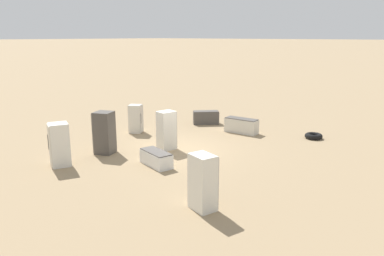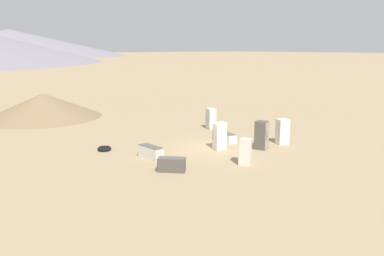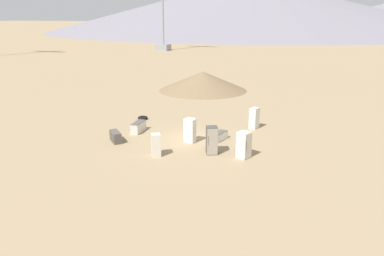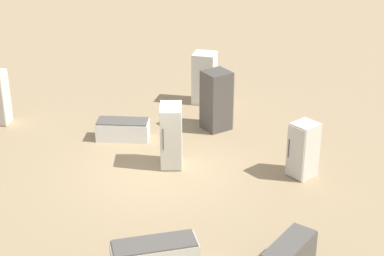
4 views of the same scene
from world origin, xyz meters
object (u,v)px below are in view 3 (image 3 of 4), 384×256
discarded_fridge_0 (138,127)px  discarded_fridge_5 (116,137)px  discarded_fridge_1 (254,118)px  discarded_fridge_3 (244,145)px  discarded_fridge_4 (212,140)px  discarded_fridge_2 (156,145)px  scrap_tire (143,118)px  power_pylon_0 (163,18)px  discarded_fridge_6 (219,136)px  discarded_fridge_7 (190,130)px

discarded_fridge_0 → discarded_fridge_5: bearing=76.7°
discarded_fridge_1 → discarded_fridge_3: 6.76m
discarded_fridge_4 → discarded_fridge_5: 7.31m
discarded_fridge_2 → discarded_fridge_3: size_ratio=0.87×
discarded_fridge_4 → scrap_tire: size_ratio=2.13×
scrap_tire → discarded_fridge_5: bearing=-81.3°
discarded_fridge_2 → power_pylon_0: bearing=82.5°
discarded_fridge_4 → discarded_fridge_6: (-0.30, 2.89, -0.63)m
discarded_fridge_1 → discarded_fridge_5: bearing=143.2°
discarded_fridge_4 → power_pylon_0: bearing=-87.4°
discarded_fridge_2 → discarded_fridge_5: 4.32m
discarded_fridge_1 → discarded_fridge_6: discarded_fridge_1 is taller
discarded_fridge_4 → discarded_fridge_5: bearing=-23.5°
power_pylon_0 → discarded_fridge_1: size_ratio=15.28×
discarded_fridge_5 → scrap_tire: bearing=-126.0°
discarded_fridge_2 → discarded_fridge_6: discarded_fridge_2 is taller
discarded_fridge_2 → discarded_fridge_3: 5.69m
discarded_fridge_2 → discarded_fridge_7: discarded_fridge_7 is taller
discarded_fridge_1 → discarded_fridge_0: bearing=131.4°
discarded_fridge_0 → power_pylon_0: bearing=-71.9°
power_pylon_0 → discarded_fridge_1: bearing=-60.1°
discarded_fridge_1 → discarded_fridge_7: 6.24m
discarded_fridge_0 → discarded_fridge_1: discarded_fridge_1 is taller
discarded_fridge_0 → scrap_tire: discarded_fridge_0 is taller
discarded_fridge_5 → power_pylon_0: bearing=-113.4°
discarded_fridge_0 → scrap_tire: (-1.37, 3.43, -0.26)m
discarded_fridge_1 → discarded_fridge_4: 6.89m
discarded_fridge_3 → discarded_fridge_5: 9.46m
discarded_fridge_1 → discarded_fridge_5: discarded_fridge_1 is taller
discarded_fridge_3 → discarded_fridge_6: bearing=-115.7°
discarded_fridge_3 → discarded_fridge_2: bearing=-49.1°
discarded_fridge_1 → discarded_fridge_5: 11.12m
discarded_fridge_2 → discarded_fridge_0: bearing=98.4°
discarded_fridge_6 → discarded_fridge_0: bearing=15.2°
discarded_fridge_0 → discarded_fridge_2: (3.57, -4.32, 0.36)m
discarded_fridge_5 → discarded_fridge_6: (6.99, 2.93, -0.09)m
power_pylon_0 → discarded_fridge_4: 77.21m
discarded_fridge_7 → discarded_fridge_3: bearing=-102.3°
discarded_fridge_6 → scrap_tire: 8.56m
discarded_fridge_4 → discarded_fridge_6: bearing=-108.0°
discarded_fridge_4 → discarded_fridge_6: size_ratio=1.13×
discarded_fridge_1 → power_pylon_0: bearing=45.7°
discarded_fridge_0 → discarded_fridge_2: size_ratio=1.21×
discarded_fridge_5 → discarded_fridge_7: size_ratio=0.82×
power_pylon_0 → discarded_fridge_0: (27.35, -66.17, -7.71)m
scrap_tire → discarded_fridge_6: bearing=-22.0°
discarded_fridge_2 → discarded_fridge_4: discarded_fridge_4 is taller
discarded_fridge_1 → discarded_fridge_5: (-8.83, -6.75, -0.47)m
scrap_tire → discarded_fridge_4: bearing=-36.5°
power_pylon_0 → discarded_fridge_4: (34.22, -68.84, -7.17)m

